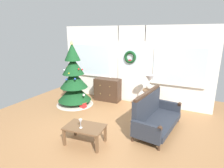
# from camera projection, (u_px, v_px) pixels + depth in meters

# --- Properties ---
(ground_plane) EXTENTS (6.76, 6.76, 0.00)m
(ground_plane) POSITION_uv_depth(u_px,v_px,m) (101.00, 126.00, 4.80)
(ground_plane) COLOR #996B42
(back_wall_with_door) EXTENTS (5.20, 0.19, 2.55)m
(back_wall_with_door) POSITION_uv_depth(u_px,v_px,m) (131.00, 65.00, 6.25)
(back_wall_with_door) COLOR white
(back_wall_with_door) RESTS_ON ground
(christmas_tree) EXTENTS (1.22, 1.22, 2.10)m
(christmas_tree) POSITION_uv_depth(u_px,v_px,m) (74.00, 82.00, 6.08)
(christmas_tree) COLOR #4C331E
(christmas_tree) RESTS_ON ground
(dresser_cabinet) EXTENTS (0.92, 0.48, 0.78)m
(dresser_cabinet) POSITION_uv_depth(u_px,v_px,m) (108.00, 90.00, 6.55)
(dresser_cabinet) COLOR #3D281C
(dresser_cabinet) RESTS_ON ground
(settee_sofa) EXTENTS (0.89, 1.70, 0.96)m
(settee_sofa) POSITION_uv_depth(u_px,v_px,m) (154.00, 115.00, 4.54)
(settee_sofa) COLOR #3D281C
(settee_sofa) RESTS_ON ground
(side_table) EXTENTS (0.50, 0.48, 0.68)m
(side_table) POSITION_uv_depth(u_px,v_px,m) (150.00, 96.00, 5.61)
(side_table) COLOR brown
(side_table) RESTS_ON ground
(table_lamp) EXTENTS (0.28, 0.28, 0.44)m
(table_lamp) POSITION_uv_depth(u_px,v_px,m) (149.00, 80.00, 5.54)
(table_lamp) COLOR silver
(table_lamp) RESTS_ON side_table
(coffee_table) EXTENTS (0.89, 0.61, 0.41)m
(coffee_table) POSITION_uv_depth(u_px,v_px,m) (85.00, 129.00, 3.97)
(coffee_table) COLOR brown
(coffee_table) RESTS_ON ground
(wine_glass) EXTENTS (0.08, 0.08, 0.20)m
(wine_glass) POSITION_uv_depth(u_px,v_px,m) (81.00, 122.00, 3.86)
(wine_glass) COLOR silver
(wine_glass) RESTS_ON coffee_table
(gift_box) EXTENTS (0.18, 0.16, 0.18)m
(gift_box) POSITION_uv_depth(u_px,v_px,m) (83.00, 105.00, 5.94)
(gift_box) COLOR red
(gift_box) RESTS_ON ground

